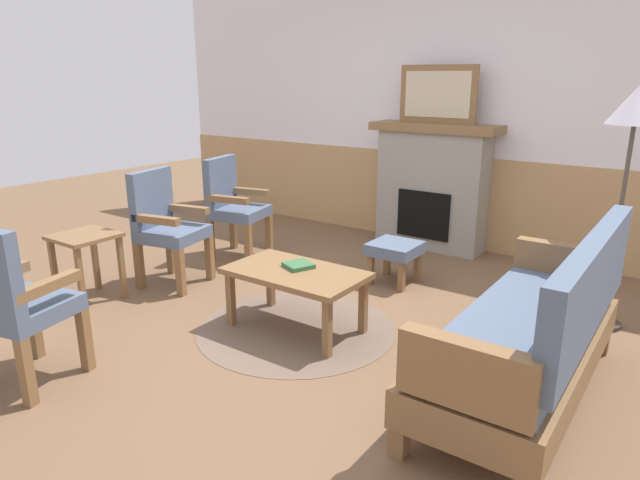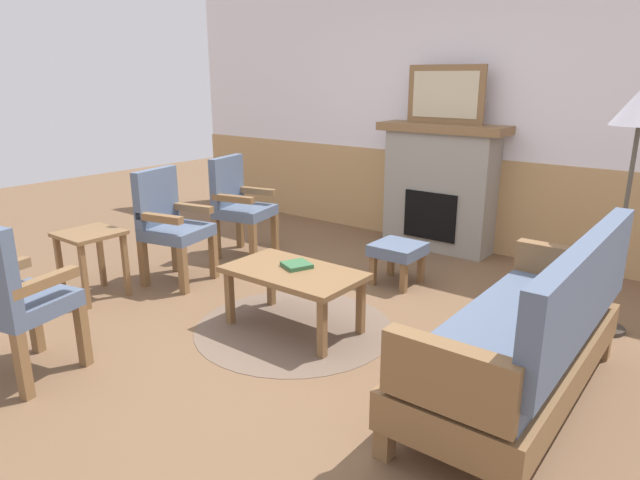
% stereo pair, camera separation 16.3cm
% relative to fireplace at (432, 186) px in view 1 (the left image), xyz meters
% --- Properties ---
extents(ground_plane, '(14.00, 14.00, 0.00)m').
position_rel_fireplace_xyz_m(ground_plane, '(0.00, -2.35, -0.65)').
color(ground_plane, brown).
extents(wall_back, '(7.20, 0.14, 2.70)m').
position_rel_fireplace_xyz_m(wall_back, '(0.00, 0.25, 0.66)').
color(wall_back, white).
rests_on(wall_back, ground_plane).
extents(fireplace, '(1.30, 0.44, 1.28)m').
position_rel_fireplace_xyz_m(fireplace, '(0.00, 0.00, 0.00)').
color(fireplace, gray).
rests_on(fireplace, ground_plane).
extents(framed_picture, '(0.80, 0.04, 0.56)m').
position_rel_fireplace_xyz_m(framed_picture, '(0.00, 0.00, 0.91)').
color(framed_picture, brown).
rests_on(framed_picture, fireplace).
extents(couch, '(0.70, 1.80, 0.98)m').
position_rel_fireplace_xyz_m(couch, '(1.67, -2.37, -0.26)').
color(couch, brown).
rests_on(couch, ground_plane).
extents(coffee_table, '(0.96, 0.56, 0.44)m').
position_rel_fireplace_xyz_m(coffee_table, '(0.08, -2.40, -0.27)').
color(coffee_table, brown).
rests_on(coffee_table, ground_plane).
extents(round_rug, '(1.42, 1.42, 0.01)m').
position_rel_fireplace_xyz_m(round_rug, '(0.08, -2.40, -0.65)').
color(round_rug, brown).
rests_on(round_rug, ground_plane).
extents(book_on_table, '(0.24, 0.24, 0.03)m').
position_rel_fireplace_xyz_m(book_on_table, '(0.05, -2.34, -0.20)').
color(book_on_table, '#33663D').
rests_on(book_on_table, coffee_table).
extents(footstool, '(0.40, 0.40, 0.36)m').
position_rel_fireplace_xyz_m(footstool, '(0.20, -1.17, -0.37)').
color(footstool, brown).
rests_on(footstool, ground_plane).
extents(armchair_near_fireplace, '(0.57, 0.57, 0.98)m').
position_rel_fireplace_xyz_m(armchair_near_fireplace, '(-1.47, -1.41, -0.11)').
color(armchair_near_fireplace, brown).
rests_on(armchair_near_fireplace, ground_plane).
extents(armchair_by_window_left, '(0.57, 0.57, 0.98)m').
position_rel_fireplace_xyz_m(armchair_by_window_left, '(-1.39, -2.30, -0.11)').
color(armchair_by_window_left, brown).
rests_on(armchair_by_window_left, ground_plane).
extents(armchair_front_left, '(0.58, 0.58, 0.98)m').
position_rel_fireplace_xyz_m(armchair_front_left, '(-0.76, -3.91, -0.11)').
color(armchair_front_left, brown).
rests_on(armchair_front_left, ground_plane).
extents(side_table, '(0.44, 0.44, 0.55)m').
position_rel_fireplace_xyz_m(side_table, '(-1.59, -2.93, -0.22)').
color(side_table, brown).
rests_on(side_table, ground_plane).
extents(floor_lamp_by_couch, '(0.36, 0.36, 1.68)m').
position_rel_fireplace_xyz_m(floor_lamp_by_couch, '(1.85, -1.07, 0.80)').
color(floor_lamp_by_couch, '#332D28').
rests_on(floor_lamp_by_couch, ground_plane).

